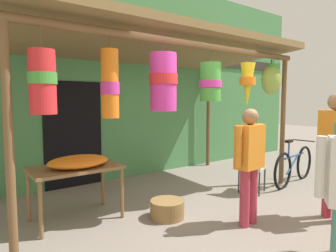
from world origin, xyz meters
TOP-DOWN VIEW (x-y plane):
  - ground_plane at (0.00, 0.00)m, footprint 30.00×30.00m
  - shop_facade at (-0.01, 2.51)m, footprint 11.11×0.29m
  - market_stall_canopy at (-0.18, 0.95)m, footprint 5.29×2.56m
  - display_table at (-1.72, 0.79)m, footprint 1.18×0.73m
  - flower_heap_on_table at (-1.68, 0.71)m, footprint 0.82×0.57m
  - folding_chair at (1.18, 0.10)m, footprint 0.52×0.52m
  - wicker_basket_by_table at (-0.68, 0.09)m, footprint 0.48×0.48m
  - parked_bicycle at (2.38, -0.02)m, footprint 1.74×0.44m
  - vendor_in_orange at (1.12, -1.32)m, footprint 0.33×0.57m
  - passerby_at_right at (0.05, -0.74)m, footprint 0.59×0.26m

SIDE VIEW (x-z plane):
  - ground_plane at x=0.00m, z-range 0.00..0.00m
  - wicker_basket_by_table at x=-0.68m, z-range 0.00..0.25m
  - parked_bicycle at x=2.38m, z-range -0.11..0.81m
  - folding_chair at x=1.18m, z-range 0.08..0.92m
  - display_table at x=-1.72m, z-range 0.29..1.04m
  - flower_heap_on_table at x=-1.68m, z-range 0.75..0.91m
  - passerby_at_right at x=0.05m, z-range 0.13..1.68m
  - vendor_in_orange at x=1.12m, z-range 0.17..1.92m
  - shop_facade at x=-0.01m, z-range 0.00..4.27m
  - market_stall_canopy at x=-0.18m, z-range 1.02..3.76m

